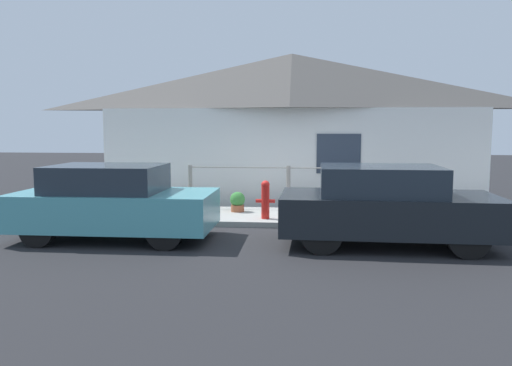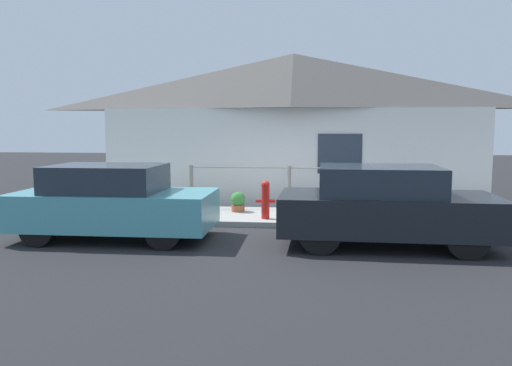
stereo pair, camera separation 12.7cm
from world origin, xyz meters
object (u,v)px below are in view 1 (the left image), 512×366
car_left (114,202)px  potted_plant_near_hydrant (238,202)px  car_right (386,206)px  fire_hydrant (265,199)px  potted_plant_by_fence (177,199)px

car_left → potted_plant_near_hydrant: car_left is taller
car_left → car_right: 4.91m
car_left → fire_hydrant: car_left is taller
car_left → potted_plant_near_hydrant: size_ratio=7.87×
fire_hydrant → potted_plant_near_hydrant: size_ratio=1.78×
car_left → potted_plant_near_hydrant: 3.25m
fire_hydrant → potted_plant_near_hydrant: (-0.72, 0.84, -0.20)m
potted_plant_near_hydrant → potted_plant_by_fence: 1.41m
car_right → fire_hydrant: (-2.25, 1.75, -0.16)m
fire_hydrant → potted_plant_by_fence: 2.22m
potted_plant_near_hydrant → car_left: bearing=-126.8°
fire_hydrant → potted_plant_near_hydrant: fire_hydrant is taller
potted_plant_near_hydrant → potted_plant_by_fence: bearing=-172.3°
car_right → fire_hydrant: bearing=143.2°
car_right → potted_plant_near_hydrant: bearing=140.0°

